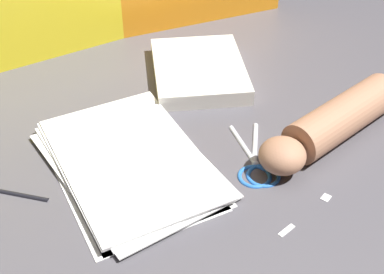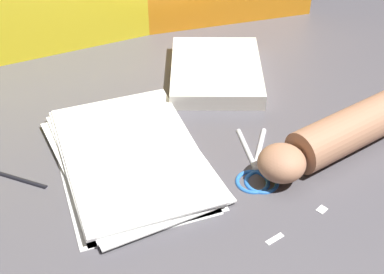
{
  "view_description": "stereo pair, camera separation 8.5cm",
  "coord_description": "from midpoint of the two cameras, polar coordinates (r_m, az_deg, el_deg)",
  "views": [
    {
      "loc": [
        -0.33,
        -0.58,
        0.59
      ],
      "look_at": [
        0.0,
        0.0,
        0.06
      ],
      "focal_mm": 50.0,
      "sensor_mm": 36.0,
      "label": 1
    },
    {
      "loc": [
        -0.26,
        -0.62,
        0.59
      ],
      "look_at": [
        0.0,
        0.0,
        0.06
      ],
      "focal_mm": 50.0,
      "sensor_mm": 36.0,
      "label": 2
    }
  ],
  "objects": [
    {
      "name": "paper_scrap_mid",
      "position": [
        0.85,
        16.54,
        -7.54
      ],
      "size": [
        0.02,
        0.02,
        0.0
      ],
      "color": "white",
      "rests_on": "ground_plane"
    },
    {
      "name": "book_closed",
      "position": [
        1.11,
        4.8,
        6.93
      ],
      "size": [
        0.26,
        0.29,
        0.03
      ],
      "color": "silver",
      "rests_on": "ground_plane"
    },
    {
      "name": "hand_forearm",
      "position": [
        0.94,
        17.94,
        0.12
      ],
      "size": [
        0.33,
        0.14,
        0.07
      ],
      "color": "#A87556",
      "rests_on": "ground_plane"
    },
    {
      "name": "paper_stack",
      "position": [
        0.9,
        -3.92,
        -2.24
      ],
      "size": [
        0.24,
        0.35,
        0.02
      ],
      "color": "white",
      "rests_on": "ground_plane"
    },
    {
      "name": "pen",
      "position": [
        0.9,
        -16.19,
        -4.09
      ],
      "size": [
        0.1,
        0.1,
        0.01
      ],
      "color": "black",
      "rests_on": "ground_plane"
    },
    {
      "name": "scissors",
      "position": [
        0.89,
        9.61,
        -3.64
      ],
      "size": [
        0.13,
        0.17,
        0.01
      ],
      "color": "silver",
      "rests_on": "ground_plane"
    },
    {
      "name": "ground_plane",
      "position": [
        0.89,
        2.77,
        -3.33
      ],
      "size": [
        6.0,
        6.0,
        0.0
      ],
      "primitive_type": "plane",
      "color": "#4C494F"
    },
    {
      "name": "paper_scrap_near",
      "position": [
        0.79,
        11.94,
        -10.71
      ],
      "size": [
        0.03,
        0.01,
        0.0
      ],
      "color": "white",
      "rests_on": "ground_plane"
    }
  ]
}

